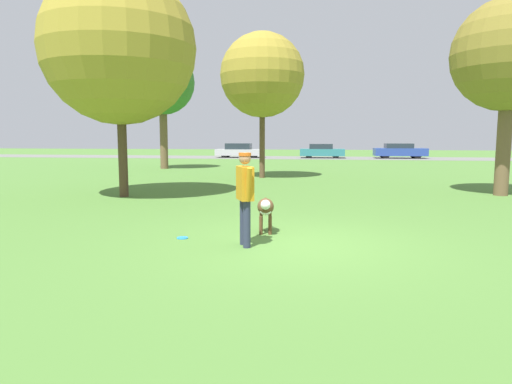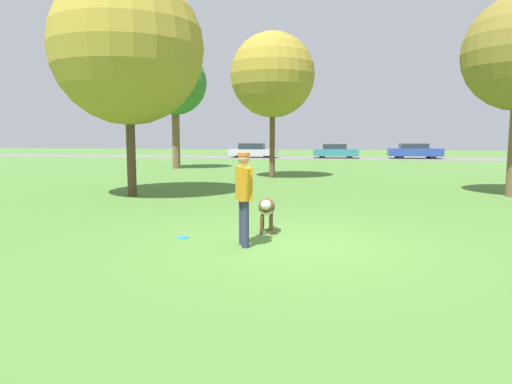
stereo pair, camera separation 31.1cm
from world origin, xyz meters
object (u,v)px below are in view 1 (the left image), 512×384
object	(u,v)px
person	(245,191)
parked_car_silver	(240,151)
frisbee	(182,238)
parked_car_teal	(322,151)
tree_near_right	(510,56)
dog	(266,208)
tree_near_left	(119,48)
tree_far_left	(162,83)
parked_car_blue	(400,151)
tree_mid_center	(262,75)

from	to	relation	value
person	parked_car_silver	size ratio (longest dim) A/B	0.38
person	frisbee	distance (m)	1.68
person	parked_car_teal	xyz separation A→B (m)	(1.01, 33.92, -0.36)
frisbee	tree_near_right	size ratio (longest dim) A/B	0.03
dog	tree_near_left	world-z (taller)	tree_near_left
tree_near_left	tree_far_left	distance (m)	13.00
tree_near_left	parked_car_teal	xyz separation A→B (m)	(6.08, 27.89, -4.06)
parked_car_teal	frisbee	bearing A→B (deg)	-95.28
parked_car_blue	frisbee	bearing A→B (deg)	-107.19
tree_near_right	parked_car_blue	distance (m)	26.46
frisbee	parked_car_teal	size ratio (longest dim) A/B	0.05
dog	parked_car_blue	size ratio (longest dim) A/B	0.21
tree_far_left	parked_car_blue	world-z (taller)	tree_far_left
tree_near_left	parked_car_silver	world-z (taller)	tree_near_left
tree_far_left	parked_car_blue	bearing A→B (deg)	44.28
dog	tree_near_right	world-z (taller)	tree_near_right
parked_car_teal	tree_mid_center	bearing A→B (deg)	-98.56
tree_near_right	parked_car_silver	size ratio (longest dim) A/B	1.43
tree_near_left	parked_car_silver	xyz separation A→B (m)	(-1.44, 27.60, -4.05)
tree_mid_center	tree_near_left	bearing A→B (deg)	-115.15
frisbee	tree_near_right	bearing A→B (deg)	42.74
person	parked_car_silver	xyz separation A→B (m)	(-6.51, 33.63, -0.35)
frisbee	tree_far_left	distance (m)	20.14
tree_mid_center	tree_far_left	world-z (taller)	tree_far_left
tree_mid_center	parked_car_teal	world-z (taller)	tree_mid_center
parked_car_silver	parked_car_blue	world-z (taller)	parked_car_blue
frisbee	tree_mid_center	size ratio (longest dim) A/B	0.03
tree_far_left	parked_car_silver	distance (m)	15.75
parked_car_teal	parked_car_blue	distance (m)	6.88
parked_car_silver	dog	bearing A→B (deg)	-79.34
parked_car_silver	parked_car_teal	distance (m)	7.53
tree_mid_center	tree_near_left	xyz separation A→B (m)	(-3.48, -7.42, -0.05)
person	tree_near_right	bearing A→B (deg)	115.22
tree_mid_center	frisbee	bearing A→B (deg)	-88.75
tree_mid_center	parked_car_blue	world-z (taller)	tree_mid_center
person	parked_car_teal	bearing A→B (deg)	154.48
tree_near_right	tree_far_left	xyz separation A→B (m)	(-15.42, 10.41, 0.58)
frisbee	person	bearing A→B (deg)	-18.13
person	parked_car_teal	distance (m)	33.94
tree_mid_center	person	bearing A→B (deg)	-83.30
tree_far_left	dog	bearing A→B (deg)	-64.07
parked_car_blue	tree_mid_center	bearing A→B (deg)	-116.38
tree_near_right	dog	bearing A→B (deg)	-134.37
frisbee	tree_near_left	size ratio (longest dim) A/B	0.03
frisbee	parked_car_silver	size ratio (longest dim) A/B	0.05
dog	frisbee	distance (m)	1.75
frisbee	parked_car_blue	size ratio (longest dim) A/B	0.05
dog	tree_near_left	bearing A→B (deg)	-140.21
person	tree_near_right	world-z (taller)	tree_near_right
tree_near_left	parked_car_silver	distance (m)	27.93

